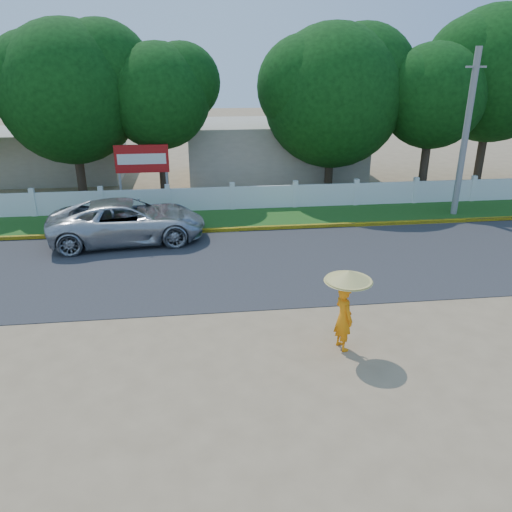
{
  "coord_description": "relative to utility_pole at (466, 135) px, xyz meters",
  "views": [
    {
      "loc": [
        -1.65,
        -11.58,
        6.83
      ],
      "look_at": [
        0.0,
        2.0,
        1.3
      ],
      "focal_mm": 35.0,
      "sensor_mm": 36.0,
      "label": 1
    }
  ],
  "objects": [
    {
      "name": "ground",
      "position": [
        -10.08,
        -9.23,
        -3.59
      ],
      "size": [
        120.0,
        120.0,
        0.0
      ],
      "primitive_type": "plane",
      "color": "#9E8460",
      "rests_on": "ground"
    },
    {
      "name": "road",
      "position": [
        -10.08,
        -4.73,
        -3.58
      ],
      "size": [
        60.0,
        7.0,
        0.02
      ],
      "primitive_type": "cube",
      "color": "#38383A",
      "rests_on": "ground"
    },
    {
      "name": "grass_verge",
      "position": [
        -10.08,
        0.52,
        -3.57
      ],
      "size": [
        60.0,
        3.5,
        0.03
      ],
      "primitive_type": "cube",
      "color": "#2D601E",
      "rests_on": "ground"
    },
    {
      "name": "curb",
      "position": [
        -10.08,
        -1.18,
        -3.51
      ],
      "size": [
        40.0,
        0.18,
        0.16
      ],
      "primitive_type": "cube",
      "color": "yellow",
      "rests_on": "ground"
    },
    {
      "name": "fence",
      "position": [
        -10.08,
        1.97,
        -3.04
      ],
      "size": [
        40.0,
        0.1,
        1.1
      ],
      "primitive_type": "cube",
      "color": "silver",
      "rests_on": "ground"
    },
    {
      "name": "building_near",
      "position": [
        -7.08,
        8.77,
        -1.99
      ],
      "size": [
        10.0,
        6.0,
        3.2
      ],
      "primitive_type": "cube",
      "color": "#B7AD99",
      "rests_on": "ground"
    },
    {
      "name": "building_far",
      "position": [
        -20.08,
        9.77,
        -2.19
      ],
      "size": [
        8.0,
        5.0,
        2.8
      ],
      "primitive_type": "cube",
      "color": "#B7AD99",
      "rests_on": "ground"
    },
    {
      "name": "utility_pole",
      "position": [
        0.0,
        0.0,
        0.0
      ],
      "size": [
        0.28,
        0.28,
        7.17
      ],
      "primitive_type": "cylinder",
      "color": "gray",
      "rests_on": "ground"
    },
    {
      "name": "vehicle",
      "position": [
        -14.44,
        -1.84,
        -2.76
      ],
      "size": [
        6.2,
        3.34,
        1.65
      ],
      "primitive_type": "imported",
      "rotation": [
        0.0,
        0.0,
        1.67
      ],
      "color": "#AEB3B7",
      "rests_on": "ground"
    },
    {
      "name": "monk_with_parasol",
      "position": [
        -8.28,
        -10.4,
        -2.21
      ],
      "size": [
        1.16,
        1.16,
        2.12
      ],
      "color": "orange",
      "rests_on": "ground"
    },
    {
      "name": "billboard",
      "position": [
        -14.23,
        3.06,
        -1.45
      ],
      "size": [
        2.5,
        0.13,
        2.95
      ],
      "color": "gray",
      "rests_on": "ground"
    },
    {
      "name": "tree_row",
      "position": [
        -5.7,
        4.69,
        1.47
      ],
      "size": [
        37.65,
        7.3,
        9.29
      ],
      "color": "#473828",
      "rests_on": "ground"
    }
  ]
}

